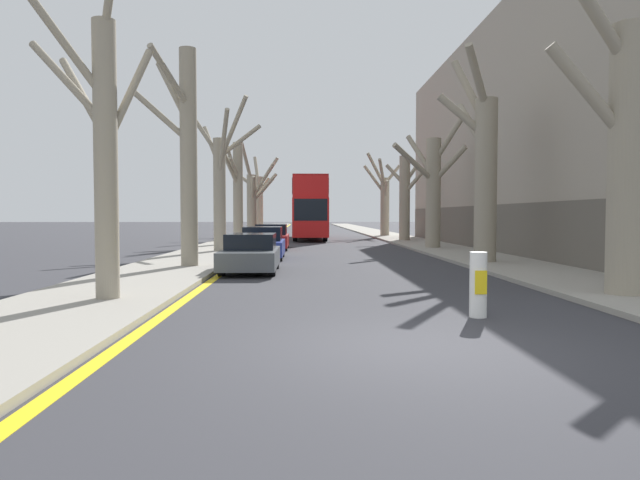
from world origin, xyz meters
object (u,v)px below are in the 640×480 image
(street_tree_left_2, at_px, (221,182))
(parked_car_1, at_px, (263,244))
(street_tree_right_1, at_px, (483,166))
(double_decker_bus, at_px, (310,205))
(street_tree_right_2, at_px, (433,187))
(street_tree_left_1, at_px, (187,153))
(street_tree_right_0, at_px, (627,144))
(street_tree_right_3, at_px, (405,196))
(street_tree_left_5, at_px, (259,201))
(street_tree_right_4, at_px, (384,200))
(street_tree_left_0, at_px, (101,140))
(traffic_bollard, at_px, (478,285))
(parked_car_2, at_px, (271,238))
(parked_car_0, at_px, (251,254))
(street_tree_left_3, at_px, (237,188))
(street_tree_left_4, at_px, (252,199))

(street_tree_left_2, height_order, parked_car_1, street_tree_left_2)
(street_tree_right_1, relative_size, double_decker_bus, 0.66)
(street_tree_right_2, bearing_deg, parked_car_1, -143.92)
(street_tree_left_1, bearing_deg, street_tree_right_0, -33.56)
(street_tree_right_1, bearing_deg, street_tree_right_3, 88.90)
(street_tree_left_5, height_order, street_tree_right_4, street_tree_left_5)
(street_tree_left_0, relative_size, street_tree_right_4, 1.03)
(street_tree_left_2, distance_m, street_tree_right_0, 19.16)
(street_tree_left_0, height_order, street_tree_left_5, street_tree_left_0)
(street_tree_right_2, bearing_deg, street_tree_left_2, -166.85)
(street_tree_right_4, bearing_deg, double_decker_bus, -142.28)
(street_tree_left_1, height_order, traffic_bollard, street_tree_left_1)
(street_tree_left_0, bearing_deg, street_tree_right_3, 67.69)
(street_tree_left_0, xyz_separation_m, street_tree_left_2, (0.17, 15.94, 0.06))
(street_tree_left_1, bearing_deg, parked_car_1, 63.61)
(street_tree_left_0, distance_m, street_tree_left_2, 15.94)
(street_tree_left_0, relative_size, parked_car_1, 1.84)
(street_tree_right_2, distance_m, parked_car_2, 9.10)
(street_tree_left_0, bearing_deg, parked_car_2, 82.50)
(street_tree_right_0, relative_size, street_tree_right_4, 0.99)
(street_tree_left_1, relative_size, street_tree_right_4, 1.05)
(street_tree_left_0, bearing_deg, street_tree_right_0, 1.57)
(street_tree_right_2, xyz_separation_m, parked_car_0, (-8.68, -11.91, -2.76))
(street_tree_left_2, xyz_separation_m, street_tree_right_2, (10.98, 2.57, -0.09))
(parked_car_0, distance_m, parked_car_2, 12.13)
(street_tree_right_3, distance_m, parked_car_2, 12.67)
(street_tree_right_3, xyz_separation_m, parked_car_0, (-8.81, -20.88, -2.59))
(parked_car_1, distance_m, traffic_bollard, 14.81)
(double_decker_bus, bearing_deg, street_tree_left_5, 117.68)
(street_tree_left_2, relative_size, parked_car_2, 1.70)
(street_tree_left_1, distance_m, parked_car_0, 4.19)
(parked_car_2, relative_size, traffic_bollard, 3.68)
(street_tree_left_5, distance_m, street_tree_right_4, 11.53)
(street_tree_left_1, relative_size, parked_car_0, 1.85)
(street_tree_left_0, bearing_deg, traffic_bollard, -13.86)
(street_tree_right_1, bearing_deg, street_tree_right_0, -87.95)
(traffic_bollard, bearing_deg, street_tree_left_0, 166.14)
(street_tree_left_0, height_order, street_tree_right_2, street_tree_left_0)
(street_tree_left_2, bearing_deg, street_tree_left_3, 90.98)
(street_tree_left_1, distance_m, traffic_bollard, 12.31)
(parked_car_0, bearing_deg, street_tree_left_5, 93.87)
(street_tree_left_2, relative_size, parked_car_1, 1.84)
(street_tree_left_2, distance_m, street_tree_left_3, 7.89)
(street_tree_left_4, xyz_separation_m, street_tree_right_2, (10.94, -14.16, 0.28))
(street_tree_right_0, bearing_deg, street_tree_right_4, 90.19)
(street_tree_right_2, bearing_deg, street_tree_left_3, 154.44)
(street_tree_right_4, distance_m, parked_car_2, 20.21)
(street_tree_left_4, xyz_separation_m, traffic_bollard, (7.13, -34.48, -2.49))
(traffic_bollard, bearing_deg, double_decker_bus, 94.52)
(street_tree_right_4, relative_size, traffic_bollard, 6.05)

